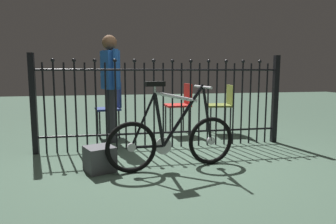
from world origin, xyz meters
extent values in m
plane|color=#3E5545|center=(0.00, 0.00, 0.00)|extent=(20.00, 20.00, 0.00)
cylinder|color=black|center=(-1.64, 0.66, 0.57)|extent=(0.02, 0.02, 1.14)
sphere|color=black|center=(-1.64, 0.66, 1.17)|extent=(0.05, 0.05, 0.05)
cylinder|color=black|center=(-1.51, 0.66, 0.57)|extent=(0.02, 0.02, 1.14)
cylinder|color=black|center=(-1.39, 0.66, 0.57)|extent=(0.02, 0.02, 1.14)
sphere|color=black|center=(-1.39, 0.66, 1.17)|extent=(0.05, 0.05, 0.05)
cylinder|color=black|center=(-1.26, 0.66, 0.57)|extent=(0.02, 0.02, 1.14)
cylinder|color=black|center=(-1.14, 0.66, 0.57)|extent=(0.02, 0.02, 1.14)
sphere|color=black|center=(-1.14, 0.66, 1.17)|extent=(0.05, 0.05, 0.05)
cylinder|color=black|center=(-1.01, 0.66, 0.57)|extent=(0.02, 0.02, 1.14)
cylinder|color=black|center=(-0.88, 0.66, 0.57)|extent=(0.02, 0.02, 1.14)
sphere|color=black|center=(-0.88, 0.66, 1.17)|extent=(0.05, 0.05, 0.05)
cylinder|color=black|center=(-0.76, 0.66, 0.57)|extent=(0.02, 0.02, 1.14)
cylinder|color=black|center=(-0.63, 0.66, 0.57)|extent=(0.02, 0.02, 1.14)
sphere|color=black|center=(-0.63, 0.66, 1.17)|extent=(0.05, 0.05, 0.05)
cylinder|color=black|center=(-0.51, 0.66, 0.57)|extent=(0.02, 0.02, 1.14)
cylinder|color=black|center=(-0.38, 0.66, 0.57)|extent=(0.02, 0.02, 1.14)
sphere|color=black|center=(-0.38, 0.66, 1.17)|extent=(0.05, 0.05, 0.05)
cylinder|color=black|center=(-0.26, 0.66, 0.57)|extent=(0.02, 0.02, 1.14)
cylinder|color=black|center=(-0.13, 0.66, 0.57)|extent=(0.02, 0.02, 1.14)
sphere|color=black|center=(-0.13, 0.66, 1.17)|extent=(0.05, 0.05, 0.05)
cylinder|color=black|center=(-0.01, 0.66, 0.57)|extent=(0.02, 0.02, 1.14)
cylinder|color=black|center=(0.12, 0.66, 0.57)|extent=(0.02, 0.02, 1.14)
sphere|color=black|center=(0.12, 0.66, 1.17)|extent=(0.05, 0.05, 0.05)
cylinder|color=black|center=(0.24, 0.66, 0.57)|extent=(0.02, 0.02, 1.14)
cylinder|color=black|center=(0.37, 0.66, 0.57)|extent=(0.02, 0.02, 1.14)
sphere|color=black|center=(0.37, 0.66, 1.17)|extent=(0.05, 0.05, 0.05)
cylinder|color=black|center=(0.50, 0.66, 0.57)|extent=(0.02, 0.02, 1.14)
cylinder|color=black|center=(0.62, 0.66, 0.57)|extent=(0.02, 0.02, 1.14)
sphere|color=black|center=(0.62, 0.66, 1.17)|extent=(0.05, 0.05, 0.05)
cylinder|color=black|center=(0.75, 0.66, 0.57)|extent=(0.02, 0.02, 1.14)
cylinder|color=black|center=(0.87, 0.66, 0.57)|extent=(0.02, 0.02, 1.14)
sphere|color=black|center=(0.87, 0.66, 1.17)|extent=(0.05, 0.05, 0.05)
cylinder|color=black|center=(1.00, 0.66, 0.57)|extent=(0.02, 0.02, 1.14)
cylinder|color=black|center=(1.12, 0.66, 0.57)|extent=(0.02, 0.02, 1.14)
sphere|color=black|center=(1.12, 0.66, 1.17)|extent=(0.05, 0.05, 0.05)
cylinder|color=black|center=(1.25, 0.66, 0.57)|extent=(0.02, 0.02, 1.14)
cylinder|color=black|center=(1.37, 0.66, 0.57)|extent=(0.02, 0.02, 1.14)
sphere|color=black|center=(1.37, 0.66, 1.17)|extent=(0.05, 0.05, 0.05)
cylinder|color=black|center=(1.50, 0.66, 0.57)|extent=(0.02, 0.02, 1.14)
cylinder|color=black|center=(0.00, 0.66, 0.21)|extent=(3.27, 0.03, 0.03)
cylinder|color=black|center=(0.00, 0.66, 1.05)|extent=(3.27, 0.03, 0.03)
cube|color=black|center=(-1.64, 0.66, 0.63)|extent=(0.07, 0.07, 1.26)
cube|color=black|center=(1.64, 0.66, 0.63)|extent=(0.07, 0.07, 1.26)
torus|color=black|center=(-0.51, -0.30, 0.27)|extent=(0.53, 0.12, 0.53)
cylinder|color=silver|center=(-0.51, -0.30, 0.27)|extent=(0.09, 0.04, 0.09)
torus|color=black|center=(0.38, -0.18, 0.27)|extent=(0.53, 0.12, 0.53)
cylinder|color=silver|center=(0.38, -0.18, 0.27)|extent=(0.09, 0.04, 0.09)
cylinder|color=black|center=(0.05, -0.22, 0.57)|extent=(0.48, 0.10, 0.65)
cylinder|color=silver|center=(-0.03, -0.23, 0.77)|extent=(0.48, 0.10, 0.14)
cylinder|color=black|center=(-0.22, -0.26, 0.53)|extent=(0.13, 0.05, 0.57)
cylinder|color=black|center=(-0.34, -0.28, 0.26)|extent=(0.34, 0.08, 0.04)
cylinder|color=black|center=(-0.39, -0.28, 0.54)|extent=(0.28, 0.06, 0.56)
cylinder|color=black|center=(0.32, -0.18, 0.58)|extent=(0.14, 0.05, 0.63)
cylinder|color=silver|center=(0.27, -0.19, 0.88)|extent=(0.03, 0.03, 0.02)
cylinder|color=silver|center=(0.27, -0.19, 0.87)|extent=(0.08, 0.40, 0.03)
cylinder|color=silver|center=(-0.26, -0.27, 0.85)|extent=(0.03, 0.03, 0.07)
cube|color=black|center=(-0.26, -0.27, 0.91)|extent=(0.21, 0.12, 0.05)
cylinder|color=silver|center=(-0.17, -0.25, 0.25)|extent=(0.18, 0.04, 0.18)
cylinder|color=black|center=(0.23, 1.34, 0.23)|extent=(0.02, 0.02, 0.46)
cylinder|color=black|center=(0.22, 1.65, 0.23)|extent=(0.02, 0.02, 0.46)
cylinder|color=black|center=(0.54, 1.35, 0.23)|extent=(0.02, 0.02, 0.46)
cylinder|color=black|center=(0.53, 1.66, 0.23)|extent=(0.02, 0.02, 0.46)
cube|color=#A51E19|center=(0.38, 1.50, 0.48)|extent=(0.41, 0.41, 0.03)
cube|color=#A51E19|center=(0.56, 1.51, 0.66)|extent=(0.05, 0.37, 0.33)
cylinder|color=black|center=(-0.86, 1.33, 0.21)|extent=(0.02, 0.02, 0.43)
cylinder|color=black|center=(-0.90, 1.62, 0.21)|extent=(0.02, 0.02, 0.43)
cylinder|color=black|center=(-0.57, 1.37, 0.21)|extent=(0.02, 0.02, 0.43)
cylinder|color=black|center=(-0.61, 1.66, 0.21)|extent=(0.02, 0.02, 0.43)
cube|color=navy|center=(-0.74, 1.49, 0.44)|extent=(0.41, 0.41, 0.03)
cube|color=navy|center=(-0.57, 1.52, 0.67)|extent=(0.08, 0.35, 0.40)
cylinder|color=black|center=(0.91, 1.34, 0.22)|extent=(0.02, 0.02, 0.45)
cylinder|color=black|center=(0.95, 1.66, 0.22)|extent=(0.02, 0.02, 0.45)
cylinder|color=black|center=(1.23, 1.29, 0.22)|extent=(0.02, 0.02, 0.45)
cylinder|color=black|center=(1.27, 1.62, 0.22)|extent=(0.02, 0.02, 0.45)
cube|color=olive|center=(1.09, 1.48, 0.46)|extent=(0.46, 0.46, 0.03)
cube|color=olive|center=(1.28, 1.45, 0.64)|extent=(0.08, 0.39, 0.32)
cylinder|color=#2D2D33|center=(-0.66, 1.09, 0.39)|extent=(0.11, 0.11, 0.77)
cylinder|color=#2D2D33|center=(-0.72, 1.24, 0.39)|extent=(0.11, 0.11, 0.77)
cube|color=#1E4C99|center=(-0.69, 1.17, 1.05)|extent=(0.28, 0.35, 0.55)
cylinder|color=#1E4C99|center=(-0.61, 0.98, 1.08)|extent=(0.08, 0.08, 0.52)
cylinder|color=#1E4C99|center=(-0.76, 1.35, 1.08)|extent=(0.08, 0.08, 0.52)
sphere|color=brown|center=(-0.69, 1.17, 1.44)|extent=(0.21, 0.21, 0.21)
cube|color=#4C4C51|center=(-0.83, -0.18, 0.13)|extent=(0.36, 0.36, 0.26)
camera|label=1|loc=(-0.74, -3.33, 1.04)|focal=32.53mm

